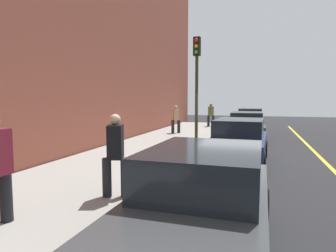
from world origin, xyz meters
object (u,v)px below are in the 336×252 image
Objects in this scene: parked_car_white at (250,119)px; pedestrian_tan_coat at (176,118)px; parked_car_navy at (239,141)px; pedestrian_olive_coat at (211,114)px; traffic_light_pole at (197,75)px; pedestrian_black_coat at (116,153)px; parked_car_charcoal at (202,201)px; parked_car_green at (246,126)px.

pedestrian_tan_coat is (5.38, -4.21, 0.29)m from parked_car_white.
pedestrian_tan_coat is at bearing -148.14° from parked_car_navy.
pedestrian_tan_coat is 5.20m from pedestrian_olive_coat.
traffic_light_pole is (5.94, 2.50, 2.09)m from pedestrian_tan_coat.
parked_car_navy is 5.47m from pedestrian_black_coat.
pedestrian_black_coat is 6.15m from traffic_light_pole.
traffic_light_pole is (10.96, 1.16, 2.07)m from pedestrian_olive_coat.
parked_car_white is at bearing 179.66° from parked_car_charcoal.
pedestrian_olive_coat is (-5.98, -2.87, 0.31)m from parked_car_green.
parked_car_white is 6.34m from parked_car_green.
parked_car_charcoal is (18.53, -0.11, -0.00)m from parked_car_white.
pedestrian_black_coat is (-1.44, -2.12, 0.34)m from parked_car_charcoal.
parked_car_green is at bearing 168.31° from pedestrian_black_coat.
pedestrian_olive_coat is (-11.74, -2.84, 0.31)m from parked_car_navy.
parked_car_white is 17.24m from pedestrian_black_coat.
pedestrian_olive_coat is (-18.17, -2.76, 0.31)m from parked_car_charcoal.
pedestrian_black_coat reaches higher than parked_car_charcoal.
parked_car_charcoal is 2.49× the size of pedestrian_olive_coat.
traffic_light_pole is at bearing -114.99° from parked_car_navy.
parked_car_white and parked_car_green have the same top height.
pedestrian_black_coat is at bearing -11.69° from parked_car_green.
parked_car_charcoal is 7.76m from traffic_light_pole.
parked_car_white is at bearing 179.96° from parked_car_green.
parked_car_navy is at bearing -0.26° from parked_car_green.
pedestrian_olive_coat is at bearing -171.37° from parked_car_charcoal.
parked_car_white is 1.09× the size of parked_car_charcoal.
pedestrian_olive_coat is at bearing -154.40° from parked_car_green.
pedestrian_olive_coat is (-16.74, -0.64, -0.03)m from pedestrian_black_coat.
pedestrian_tan_coat is at bearing -38.01° from parked_car_white.
pedestrian_olive_coat is at bearing -82.87° from parked_car_white.
parked_car_green is 2.58× the size of pedestrian_olive_coat.
parked_car_navy is (12.10, -0.03, -0.00)m from parked_car_white.
pedestrian_tan_coat is 0.38× the size of traffic_light_pole.
pedestrian_tan_coat is 11.88m from pedestrian_black_coat.
parked_car_white is 2.79× the size of pedestrian_tan_coat.
parked_car_white is 2.73× the size of pedestrian_olive_coat.
parked_car_charcoal is 18.38m from pedestrian_olive_coat.
parked_car_charcoal is at bearing -0.71° from parked_car_navy.
traffic_light_pole reaches higher than pedestrian_tan_coat.
parked_car_green is 2.50× the size of pedestrian_black_coat.
traffic_light_pole is at bearing 6.06° from pedestrian_olive_coat.
parked_car_white and parked_car_navy have the same top height.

